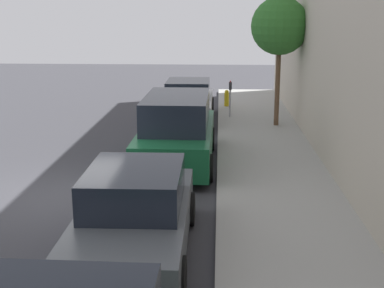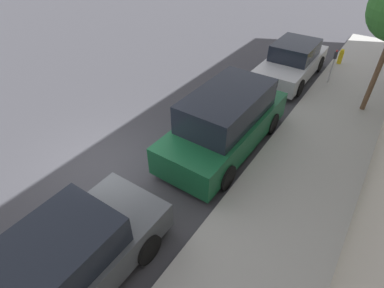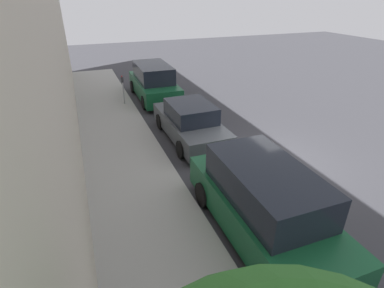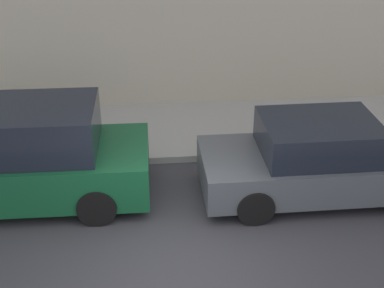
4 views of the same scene
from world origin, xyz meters
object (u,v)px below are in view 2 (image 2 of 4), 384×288
Objects in this scene: parked_sedan_second at (60,268)px; parked_sedan_fourth at (292,62)px; parking_meter_far at (333,63)px; fire_hydrant at (341,56)px; parked_minivan_third at (226,121)px.

parked_sedan_fourth is (0.24, 11.53, -0.00)m from parked_sedan_second.
parking_meter_far is at bearing 4.24° from parked_sedan_fourth.
parking_meter_far is (1.60, 0.12, 0.27)m from parked_sedan_fourth.
parked_sedan_second reaches higher than fire_hydrant.
fire_hydrant is at bearing 92.47° from parking_meter_far.
parked_sedan_second is at bearing -98.95° from parking_meter_far.
parked_sedan_fourth is 2.87m from fire_hydrant.
parked_sedan_second is 5.66m from parked_minivan_third.
parked_minivan_third is at bearing -104.53° from parking_meter_far.
fire_hydrant is at bearing 82.92° from parked_sedan_second.
parked_minivan_third is 8.45m from fire_hydrant.
fire_hydrant is (1.50, 2.43, -0.23)m from parked_sedan_fourth.
parked_minivan_third is at bearing -99.92° from fire_hydrant.
parked_minivan_third reaches higher than parking_meter_far.
parked_sedan_fourth is at bearing 90.40° from parked_minivan_third.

